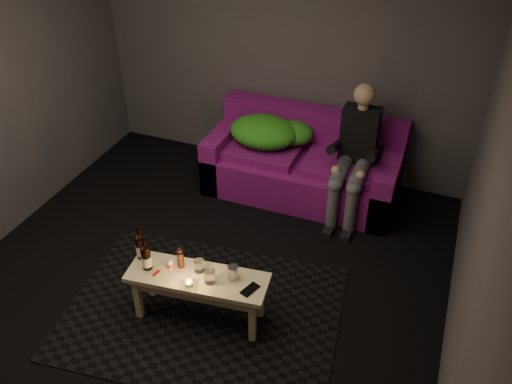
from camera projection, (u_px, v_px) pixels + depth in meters
floor at (192, 296)px, 4.51m from camera, size 4.50×4.50×0.00m
room at (206, 91)px, 3.92m from camera, size 4.50×4.50×4.50m
rug at (203, 311)px, 4.36m from camera, size 2.33×1.81×0.01m
sofa at (304, 165)px, 5.60m from camera, size 1.93×0.87×0.83m
green_blanket at (269, 132)px, 5.52m from camera, size 0.85×0.58×0.29m
person at (355, 152)px, 5.11m from camera, size 0.35×0.80×1.29m
coffee_table at (198, 283)px, 4.12m from camera, size 1.11×0.47×0.44m
beer_bottle_a at (141, 246)px, 4.18m from camera, size 0.08×0.08×0.31m
beer_bottle_b at (146, 257)px, 4.08m from camera, size 0.08×0.08×0.31m
salt_shaker at (170, 264)px, 4.11m from camera, size 0.05×0.05×0.09m
pepper_mill at (181, 260)px, 4.11m from camera, size 0.07×0.07×0.14m
tumbler_back at (199, 266)px, 4.09m from camera, size 0.09×0.09×0.09m
tealight at (189, 283)px, 3.97m from camera, size 0.06×0.06×0.05m
tumbler_front at (210, 276)px, 3.99m from camera, size 0.10×0.10×0.11m
steel_cup at (233, 272)px, 4.02m from camera, size 0.09×0.09×0.11m
smartphone at (250, 290)px, 3.95m from camera, size 0.12×0.17×0.01m
red_lighter at (156, 273)px, 4.09m from camera, size 0.03×0.07×0.01m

